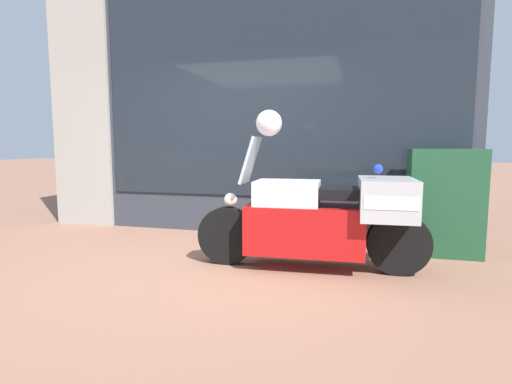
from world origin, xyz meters
name	(u,v)px	position (x,y,z in m)	size (l,w,h in m)	color
ground_plane	(188,271)	(0.00, 0.00, 0.00)	(60.00, 60.00, 0.00)	#8E604C
shop_building	(215,87)	(-0.44, 2.00, 2.09)	(6.16, 0.55, 4.16)	#333842
window_display	(274,199)	(0.43, 2.03, 0.48)	(4.71, 0.30, 2.00)	slate
paramedic_motorcycle	(324,216)	(1.30, 0.39, 0.54)	(2.33, 0.78, 1.34)	black
utility_cabinet	(444,202)	(2.57, 1.35, 0.60)	(0.78, 0.52, 1.21)	#1E4C2D
white_helmet	(269,123)	(0.74, 0.36, 1.47)	(0.26, 0.26, 0.26)	white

